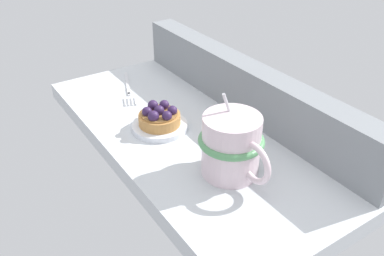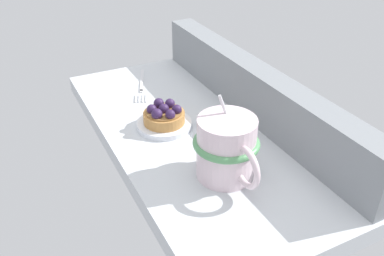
{
  "view_description": "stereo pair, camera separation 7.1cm",
  "coord_description": "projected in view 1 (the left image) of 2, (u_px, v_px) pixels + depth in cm",
  "views": [
    {
      "loc": [
        55.8,
        -36.48,
        41.29
      ],
      "look_at": [
        5.48,
        -3.24,
        4.21
      ],
      "focal_mm": 38.8,
      "sensor_mm": 36.0,
      "label": 1
    },
    {
      "loc": [
        59.34,
        -30.36,
        41.29
      ],
      "look_at": [
        5.48,
        -3.24,
        4.21
      ],
      "focal_mm": 38.8,
      "sensor_mm": 36.0,
      "label": 2
    }
  ],
  "objects": [
    {
      "name": "dessert_fork",
      "position": [
        128.0,
        88.0,
        0.93
      ],
      "size": [
        16.24,
        7.87,
        0.6
      ],
      "color": "silver",
      "rests_on": "ground_plane"
    },
    {
      "name": "dessert_plate",
      "position": [
        160.0,
        126.0,
        0.78
      ],
      "size": [
        10.52,
        10.52,
        1.04
      ],
      "color": "silver",
      "rests_on": "ground_plane"
    },
    {
      "name": "ground_plane",
      "position": [
        190.0,
        137.0,
        0.79
      ],
      "size": [
        68.03,
        31.9,
        3.32
      ],
      "primitive_type": "cube",
      "color": "silver"
    },
    {
      "name": "raspberry_tart",
      "position": [
        159.0,
        116.0,
        0.77
      ],
      "size": [
        7.85,
        7.85,
        3.98
      ],
      "color": "#B77F42",
      "rests_on": "dessert_plate"
    },
    {
      "name": "window_rail_back",
      "position": [
        246.0,
        88.0,
        0.82
      ],
      "size": [
        66.67,
        5.25,
        10.16
      ],
      "primitive_type": "cube",
      "color": "gray",
      "rests_on": "ground_plane"
    },
    {
      "name": "coffee_mug",
      "position": [
        232.0,
        146.0,
        0.64
      ],
      "size": [
        14.14,
        10.43,
        13.41
      ],
      "color": "silver",
      "rests_on": "ground_plane"
    }
  ]
}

